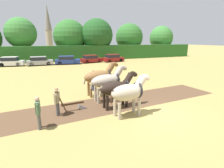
{
  "coord_description": "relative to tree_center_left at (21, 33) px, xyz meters",
  "views": [
    {
      "loc": [
        -5.87,
        -7.84,
        4.2
      ],
      "look_at": [
        -1.32,
        3.52,
        1.1
      ],
      "focal_mm": 28.0,
      "sensor_mm": 36.0,
      "label": 1
    }
  ],
  "objects": [
    {
      "name": "tree_center_right",
      "position": [
        15.21,
        -1.43,
        -0.26
      ],
      "size": [
        7.05,
        7.05,
        8.76
      ],
      "color": "#4C3823",
      "rests_on": "ground"
    },
    {
      "name": "farmer_at_plow",
      "position": [
        3.98,
        -30.12,
        -4.56
      ],
      "size": [
        0.4,
        0.6,
        1.62
      ],
      "rotation": [
        0.0,
        0.0,
        -0.37
      ],
      "color": "#4C4C4C",
      "rests_on": "ground"
    },
    {
      "name": "draft_horse_trail_right",
      "position": [
        7.39,
        -27.44,
        -4.01
      ],
      "size": [
        2.99,
        1.21,
        2.62
      ],
      "rotation": [
        0.0,
        0.0,
        0.08
      ],
      "color": "brown",
      "rests_on": "ground"
    },
    {
      "name": "ground_plane",
      "position": [
        9.26,
        -32.07,
        -5.49
      ],
      "size": [
        240.0,
        240.0,
        0.0
      ],
      "primitive_type": "plane",
      "color": "#998447"
    },
    {
      "name": "tree_center_left",
      "position": [
        0.0,
        0.0,
        0.0
      ],
      "size": [
        5.98,
        5.98,
        8.5
      ],
      "color": "brown",
      "rests_on": "ground"
    },
    {
      "name": "tree_center",
      "position": [
        9.6,
        0.56,
        -0.56
      ],
      "size": [
        7.17,
        7.17,
        8.52
      ],
      "color": "#4C3823",
      "rests_on": "ground"
    },
    {
      "name": "draft_horse_trail_left",
      "position": [
        7.51,
        -28.84,
        -4.05
      ],
      "size": [
        2.92,
        1.12,
        2.54
      ],
      "rotation": [
        0.0,
        0.0,
        0.08
      ],
      "color": "#B2A38E",
      "rests_on": "ground"
    },
    {
      "name": "plowed_furrow_strip",
      "position": [
        3.83,
        -29.85,
        -5.49
      ],
      "size": [
        24.38,
        5.15,
        0.01
      ],
      "primitive_type": "cube",
      "rotation": [
        0.0,
        0.0,
        0.08
      ],
      "color": "brown",
      "rests_on": "ground"
    },
    {
      "name": "parked_car_left",
      "position": [
        2.99,
        -7.97,
        -4.78
      ],
      "size": [
        4.19,
        1.88,
        1.48
      ],
      "rotation": [
        0.0,
        0.0,
        0.03
      ],
      "color": "#9E9EA8",
      "rests_on": "ground"
    },
    {
      "name": "farmer_beside_team",
      "position": [
        7.25,
        -25.98,
        -4.47
      ],
      "size": [
        0.44,
        0.6,
        1.74
      ],
      "rotation": [
        0.0,
        0.0,
        -0.51
      ],
      "color": "#28334C",
      "rests_on": "ground"
    },
    {
      "name": "plow",
      "position": [
        5.01,
        -29.75,
        -5.18
      ],
      "size": [
        1.63,
        0.49,
        1.13
      ],
      "rotation": [
        0.0,
        0.0,
        0.08
      ],
      "color": "#4C331E",
      "rests_on": "ground"
    },
    {
      "name": "farmer_onlooker_left",
      "position": [
        3.01,
        -31.43,
        -4.55
      ],
      "size": [
        0.22,
        0.66,
        1.64
      ],
      "rotation": [
        0.0,
        0.0,
        -0.05
      ],
      "color": "#4C4C4C",
      "rests_on": "ground"
    },
    {
      "name": "parked_car_center_right",
      "position": [
        16.42,
        -7.98,
        -4.78
      ],
      "size": [
        4.11,
        2.13,
        1.48
      ],
      "rotation": [
        0.0,
        0.0,
        0.09
      ],
      "color": "maroon",
      "rests_on": "ground"
    },
    {
      "name": "parked_car_far_left",
      "position": [
        -1.34,
        -7.31,
        -4.76
      ],
      "size": [
        4.07,
        2.35,
        1.53
      ],
      "rotation": [
        0.0,
        0.0,
        -0.17
      ],
      "color": "silver",
      "rests_on": "ground"
    },
    {
      "name": "church_spire",
      "position": [
        6.77,
        34.71,
        3.58
      ],
      "size": [
        2.67,
        2.67,
        17.34
      ],
      "color": "gray",
      "rests_on": "ground"
    },
    {
      "name": "tree_far_right",
      "position": [
        33.69,
        0.2,
        -0.76
      ],
      "size": [
        6.16,
        6.16,
        7.82
      ],
      "color": "#4C3823",
      "rests_on": "ground"
    },
    {
      "name": "parked_car_center_left",
      "position": [
        7.54,
        -8.26,
        -4.79
      ],
      "size": [
        4.45,
        2.37,
        1.46
      ],
      "rotation": [
        0.0,
        0.0,
        -0.14
      ],
      "color": "navy",
      "rests_on": "ground"
    },
    {
      "name": "draft_horse_lead_right",
      "position": [
        7.63,
        -30.24,
        -4.21
      ],
      "size": [
        2.83,
        1.04,
        2.33
      ],
      "rotation": [
        0.0,
        0.0,
        0.08
      ],
      "color": "black",
      "rests_on": "ground"
    },
    {
      "name": "tree_right",
      "position": [
        24.32,
        0.73,
        -0.68
      ],
      "size": [
        6.81,
        6.81,
        8.23
      ],
      "color": "#423323",
      "rests_on": "ground"
    },
    {
      "name": "parked_car_center",
      "position": [
        12.05,
        -7.67,
        -4.8
      ],
      "size": [
        4.31,
        2.43,
        1.43
      ],
      "rotation": [
        0.0,
        0.0,
        0.19
      ],
      "color": "maroon",
      "rests_on": "ground"
    },
    {
      "name": "draft_horse_lead_left",
      "position": [
        7.73,
        -31.63,
        -4.12
      ],
      "size": [
        2.64,
        1.13,
        2.39
      ],
      "rotation": [
        0.0,
        0.0,
        0.08
      ],
      "color": "#B2A38E",
      "rests_on": "ground"
    },
    {
      "name": "hedgerow",
      "position": [
        9.26,
        -3.35,
        -3.96
      ],
      "size": [
        59.5,
        1.78,
        3.07
      ],
      "primitive_type": "cube",
      "color": "#286023",
      "rests_on": "ground"
    }
  ]
}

